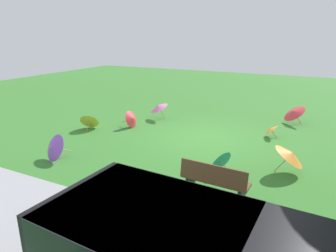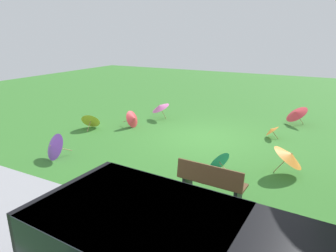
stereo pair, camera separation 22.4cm
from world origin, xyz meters
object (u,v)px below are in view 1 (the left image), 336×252
object	(u,v)px
parasol_pink_0	(158,107)
park_bench	(214,180)
parasol_purple_0	(53,147)
parasol_orange_1	(291,155)
parasol_red_0	(132,119)
parasol_yellow_0	(90,120)
parasol_teal_0	(220,160)
parasol_orange_0	(270,129)
parasol_red_2	(294,112)

from	to	relation	value
parasol_pink_0	park_bench	bearing A→B (deg)	129.03
parasol_purple_0	parasol_orange_1	distance (m)	6.93
parasol_red_0	parasol_pink_0	bearing A→B (deg)	-103.14
parasol_yellow_0	parasol_purple_0	bearing A→B (deg)	111.10
parasol_orange_1	parasol_red_0	bearing A→B (deg)	-14.81
parasol_teal_0	parasol_purple_0	world-z (taller)	parasol_purple_0
parasol_pink_0	parasol_orange_1	distance (m)	6.71
parasol_red_0	parasol_purple_0	xyz separation A→B (m)	(0.29, 3.94, 0.06)
parasol_teal_0	parasol_orange_1	xyz separation A→B (m)	(-1.76, -0.76, 0.22)
parasol_teal_0	parasol_yellow_0	bearing A→B (deg)	-14.11
park_bench	parasol_red_0	world-z (taller)	park_bench
parasol_pink_0	parasol_orange_0	xyz separation A→B (m)	(-4.92, 0.30, -0.28)
parasol_teal_0	parasol_yellow_0	size ratio (longest dim) A/B	0.87
parasol_pink_0	parasol_purple_0	distance (m)	5.56
parasol_pink_0	parasol_red_2	bearing A→B (deg)	-160.44
parasol_pink_0	parasol_purple_0	world-z (taller)	parasol_purple_0
parasol_pink_0	parasol_red_2	world-z (taller)	parasol_red_2
parasol_teal_0	parasol_yellow_0	world-z (taller)	parasol_yellow_0
parasol_teal_0	parasol_orange_0	bearing A→B (deg)	-102.28
parasol_red_0	parasol_yellow_0	xyz separation A→B (m)	(1.45, 0.92, -0.00)
parasol_orange_1	parasol_red_2	world-z (taller)	parasol_orange_1
parasol_orange_1	parasol_red_2	size ratio (longest dim) A/B	0.81
parasol_yellow_0	parasol_red_2	world-z (taller)	parasol_red_2
parasol_orange_0	parasol_red_2	xyz separation A→B (m)	(-0.60, -2.26, 0.20)
parasol_teal_0	parasol_purple_0	size ratio (longest dim) A/B	0.82
parasol_purple_0	parasol_yellow_0	bearing A→B (deg)	-68.90
parasol_teal_0	parasol_purple_0	bearing A→B (deg)	17.66
park_bench	parasol_red_0	size ratio (longest dim) A/B	2.20
parasol_pink_0	parasol_teal_0	xyz separation A→B (m)	(-4.12, 4.00, -0.24)
parasol_purple_0	parasol_red_2	xyz separation A→B (m)	(-6.18, -7.48, 0.09)
parasol_orange_0	parasol_purple_0	distance (m)	7.64
parasol_pink_0	parasol_yellow_0	distance (m)	3.11
parasol_purple_0	parasol_red_2	bearing A→B (deg)	-129.55
parasol_yellow_0	park_bench	bearing A→B (deg)	154.67
parasol_teal_0	parasol_pink_0	bearing A→B (deg)	-44.19
parasol_orange_0	parasol_red_2	world-z (taller)	parasol_red_2
parasol_red_2	parasol_orange_0	bearing A→B (deg)	75.26
parasol_red_0	parasol_pink_0	distance (m)	1.64
parasol_pink_0	parasol_orange_0	bearing A→B (deg)	176.46
parasol_orange_0	parasol_yellow_0	distance (m)	7.09
park_bench	parasol_orange_0	bearing A→B (deg)	-95.40
parasol_red_0	parasol_pink_0	world-z (taller)	parasol_pink_0
park_bench	parasol_purple_0	world-z (taller)	park_bench
parasol_orange_0	parasol_teal_0	distance (m)	3.78
parasol_purple_0	park_bench	bearing A→B (deg)	-179.40
parasol_orange_0	parasol_orange_1	bearing A→B (deg)	108.10
park_bench	parasol_purple_0	size ratio (longest dim) A/B	1.67
parasol_red_2	parasol_orange_1	bearing A→B (deg)	93.99
parasol_teal_0	parasol_orange_1	bearing A→B (deg)	-156.54
parasol_orange_0	parasol_red_2	distance (m)	2.35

